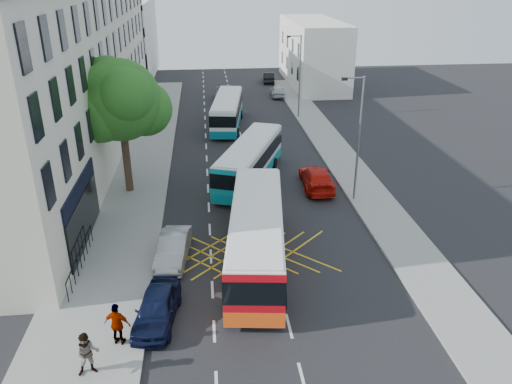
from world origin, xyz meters
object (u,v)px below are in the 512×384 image
object	(u,v)px
distant_car_silver	(278,91)
pedestrian_near	(88,354)
red_hatchback	(317,178)
bus_near	(257,236)
pedestrian_far	(118,324)
parked_car_silver	(173,249)
lamp_near	(358,133)
lamp_far	(299,72)
distant_car_grey	(226,93)
distant_car_dark	(269,77)
bus_far	(227,111)
parked_car_blue	(157,308)
bus_mid	(250,161)
street_tree	(120,101)

from	to	relation	value
distant_car_silver	pedestrian_near	distance (m)	45.33
red_hatchback	pedestrian_near	distance (m)	20.44
bus_near	pedestrian_far	xyz separation A→B (m)	(-6.14, -5.57, -0.56)
bus_near	red_hatchback	xyz separation A→B (m)	(5.19, 9.29, -0.93)
parked_car_silver	red_hatchback	xyz separation A→B (m)	(9.46, 8.48, 0.04)
lamp_near	lamp_far	size ratio (longest dim) A/B	1.00
distant_car_grey	distant_car_dark	distance (m)	11.16
bus_far	red_hatchback	size ratio (longest dim) A/B	2.08
pedestrian_near	red_hatchback	bearing A→B (deg)	41.44
lamp_far	parked_car_blue	world-z (taller)	lamp_far
parked_car_blue	pedestrian_near	world-z (taller)	pedestrian_near
parked_car_silver	distant_car_dark	bearing A→B (deg)	83.02
lamp_far	red_hatchback	xyz separation A→B (m)	(-1.87, -17.64, -3.90)
bus_mid	distant_car_grey	world-z (taller)	bus_mid
distant_car_dark	pedestrian_near	xyz separation A→B (m)	(-13.36, -51.68, 0.39)
bus_near	pedestrian_far	world-z (taller)	bus_near
bus_mid	parked_car_blue	xyz separation A→B (m)	(-5.43, -15.20, -0.81)
distant_car_dark	lamp_near	bearing A→B (deg)	96.06
distant_car_grey	lamp_far	bearing A→B (deg)	-46.02
bus_near	parked_car_silver	size ratio (longest dim) A/B	2.75
lamp_far	bus_near	size ratio (longest dim) A/B	0.70
pedestrian_far	distant_car_dark	bearing A→B (deg)	-87.12
bus_near	distant_car_dark	world-z (taller)	bus_near
lamp_near	distant_car_silver	size ratio (longest dim) A/B	2.03
lamp_far	red_hatchback	size ratio (longest dim) A/B	1.61
lamp_far	pedestrian_far	size ratio (longest dim) A/B	4.25
lamp_far	distant_car_silver	xyz separation A→B (m)	(-0.70, 9.27, -3.95)
street_tree	distant_car_silver	bearing A→B (deg)	61.96
bus_mid	parked_car_silver	distance (m)	11.43
parked_car_silver	red_hatchback	bearing A→B (deg)	48.57
street_tree	lamp_far	distance (m)	22.57
street_tree	bus_far	xyz separation A→B (m)	(7.47, 14.79, -4.80)
parked_car_blue	pedestrian_near	bearing A→B (deg)	-119.33
bus_mid	distant_car_grey	xyz separation A→B (m)	(-0.54, 24.22, -0.74)
bus_mid	distant_car_silver	size ratio (longest dim) A/B	2.61
bus_far	distant_car_dark	size ratio (longest dim) A/B	2.56
parked_car_silver	pedestrian_near	size ratio (longest dim) A/B	2.29
lamp_near	bus_mid	world-z (taller)	lamp_near
bus_far	distant_car_grey	bearing A→B (deg)	95.76
lamp_far	bus_far	xyz separation A→B (m)	(-7.24, -2.24, -3.12)
parked_car_silver	lamp_far	bearing A→B (deg)	73.24
distant_car_silver	pedestrian_near	bearing A→B (deg)	75.67
distant_car_silver	distant_car_dark	distance (m)	8.36
street_tree	pedestrian_near	size ratio (longest dim) A/B	4.89
lamp_near	bus_near	world-z (taller)	lamp_near
distant_car_grey	pedestrian_near	bearing A→B (deg)	-95.14
bus_mid	street_tree	bearing A→B (deg)	-150.72
lamp_far	street_tree	bearing A→B (deg)	-130.81
distant_car_silver	pedestrian_far	bearing A→B (deg)	76.15
street_tree	pedestrian_near	bearing A→B (deg)	-87.82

